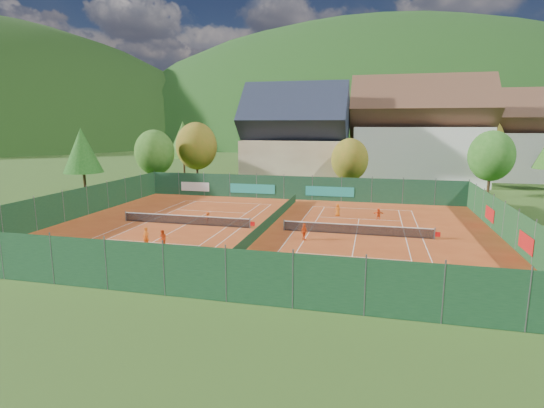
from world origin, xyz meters
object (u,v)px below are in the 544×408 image
at_px(player_left_near, 146,237).
at_px(player_left_far, 208,218).
at_px(hotel_block_a, 419,137).
at_px(player_right_far_a, 338,210).
at_px(ball_hopper, 448,284).
at_px(hotel_block_b, 500,141).
at_px(player_left_mid, 163,239).
at_px(player_right_near, 304,232).
at_px(chalet, 295,142).
at_px(player_right_far_b, 378,214).

bearing_deg(player_left_near, player_left_far, 82.11).
xyz_separation_m(hotel_block_a, player_right_far_a, (-10.24, -28.72, -6.72)).
relative_size(ball_hopper, player_right_far_a, 0.60).
relative_size(hotel_block_b, player_left_mid, 12.45).
height_order(player_left_mid, player_right_near, player_right_near).
bearing_deg(hotel_block_b, hotel_block_a, -150.26).
height_order(ball_hopper, player_left_mid, player_left_mid).
height_order(player_left_near, player_right_near, player_left_near).
bearing_deg(chalet, hotel_block_a, 17.53).
relative_size(hotel_block_b, player_left_far, 14.21).
relative_size(hotel_block_b, ball_hopper, 21.60).
distance_m(hotel_block_a, player_left_mid, 49.34).
distance_m(hotel_block_b, player_right_near, 53.89).
xyz_separation_m(player_left_mid, player_right_far_a, (12.22, 14.69, -0.03)).
bearing_deg(chalet, player_right_far_a, -68.92).
bearing_deg(player_left_mid, player_left_far, 108.13).
xyz_separation_m(player_left_far, player_right_far_b, (15.92, 5.90, -0.02)).
distance_m(player_left_mid, player_right_far_b, 21.56).
relative_size(player_left_near, player_left_far, 1.26).
distance_m(hotel_block_b, player_left_far, 56.63).
distance_m(chalet, player_right_near, 33.99).
relative_size(hotel_block_a, ball_hopper, 27.00).
height_order(player_left_mid, player_left_far, player_left_mid).
bearing_deg(ball_hopper, player_right_far_b, 101.28).
bearing_deg(player_left_far, chalet, -70.97).
distance_m(ball_hopper, player_right_near, 13.42).
height_order(ball_hopper, player_left_far, player_left_far).
bearing_deg(player_left_near, hotel_block_a, 65.94).
bearing_deg(hotel_block_a, hotel_block_b, 29.74).
bearing_deg(ball_hopper, player_right_near, 136.52).
distance_m(chalet, ball_hopper, 45.56).
relative_size(hotel_block_a, player_right_far_a, 16.31).
xyz_separation_m(chalet, player_left_mid, (-3.46, -37.41, -5.93)).
xyz_separation_m(player_left_near, player_left_far, (1.83, 8.21, -0.16)).
height_order(ball_hopper, player_left_near, player_left_near).
relative_size(player_left_far, player_right_near, 0.87).
relative_size(player_right_far_a, player_right_far_b, 1.12).
xyz_separation_m(hotel_block_a, player_left_far, (-22.02, -35.28, -6.77)).
bearing_deg(chalet, hotel_block_b, 22.99).
height_order(player_left_near, player_left_far, player_left_near).
bearing_deg(ball_hopper, player_left_mid, 167.16).
relative_size(ball_hopper, player_left_far, 0.66).
bearing_deg(chalet, player_left_far, -95.89).
height_order(chalet, player_right_far_a, chalet).
distance_m(hotel_block_b, ball_hopper, 58.65).
bearing_deg(player_right_far_a, player_right_far_b, 148.73).
relative_size(player_right_near, player_right_far_b, 1.19).
xyz_separation_m(ball_hopper, player_right_far_a, (-7.85, 19.26, 0.11)).
height_order(player_right_far_a, player_right_far_b, player_right_far_a).
height_order(hotel_block_a, player_right_far_b, hotel_block_a).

